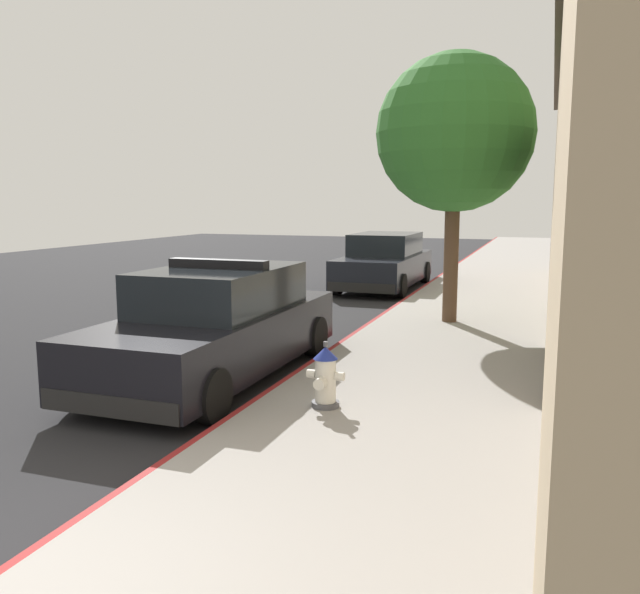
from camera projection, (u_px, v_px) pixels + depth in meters
ground_plane at (189, 317)px, 14.52m from camera, size 33.81×60.00×0.20m
sidewalk_pavement at (459, 326)px, 12.50m from camera, size 3.18×60.00×0.16m
curb_painted_edge at (378, 321)px, 13.04m from camera, size 0.08×60.00×0.16m
police_cruiser at (217, 326)px, 9.11m from camera, size 1.94×4.84×1.68m
parked_car_silver_ahead at (385, 262)px, 18.38m from camera, size 1.94×4.84×1.56m
fire_hydrant at (325, 377)px, 7.35m from camera, size 0.44×0.40×0.76m
street_tree at (455, 134)px, 12.07m from camera, size 2.94×2.94×5.05m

